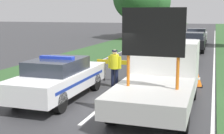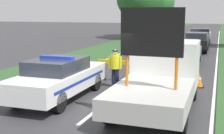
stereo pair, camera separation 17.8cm
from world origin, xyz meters
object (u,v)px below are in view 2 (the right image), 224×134
pedestrian_civilian (138,62)px  traffic_cone_near_police (90,71)px  queued_car_sedan_black (197,42)px  queued_car_suv_grey (183,51)px  work_truck (161,74)px  road_barrier (134,65)px  queued_car_sedan_silver (200,36)px  police_car (59,77)px  police_officer (115,65)px  traffic_cone_centre_front (199,80)px  roadside_tree_far_left (157,2)px

pedestrian_civilian → traffic_cone_near_police: size_ratio=2.86×
queued_car_sedan_black → queued_car_suv_grey: bearing=87.2°
work_truck → traffic_cone_near_police: size_ratio=8.78×
road_barrier → queued_car_sedan_silver: (1.63, 19.06, -0.02)m
police_car → traffic_cone_near_police: (-0.37, 3.71, -0.47)m
pedestrian_civilian → queued_car_sedan_silver: size_ratio=0.42×
police_officer → pedestrian_civilian: 1.01m
pedestrian_civilian → queued_car_suv_grey: pedestrian_civilian is taller
traffic_cone_centre_front → queued_car_suv_grey: size_ratio=0.15×
traffic_cone_centre_front → queued_car_suv_grey: 5.90m
work_truck → queued_car_sedan_silver: (-0.07, 22.01, -0.24)m
police_car → queued_car_suv_grey: police_car is taller
queued_car_sedan_silver → work_truck: bearing=90.2°
queued_car_sedan_black → roadside_tree_far_left: bearing=-68.6°
police_car → queued_car_sedan_silver: 22.65m
pedestrian_civilian → queued_car_sedan_black: bearing=77.6°
police_officer → road_barrier: bearing=-135.5°
queued_car_suv_grey → traffic_cone_near_police: bearing=55.7°
queued_car_suv_grey → traffic_cone_centre_front: bearing=102.6°
police_car → traffic_cone_near_police: 3.76m
police_car → roadside_tree_far_left: 32.74m
road_barrier → traffic_cone_centre_front: road_barrier is taller
queued_car_sedan_black → roadside_tree_far_left: (-6.53, 16.70, 3.66)m
queued_car_sedan_black → roadside_tree_far_left: roadside_tree_far_left is taller
queued_car_sedan_black → queued_car_sedan_silver: (-0.14, 6.67, -0.00)m
queued_car_sedan_silver → roadside_tree_far_left: (-6.39, 10.03, 3.66)m
traffic_cone_centre_front → queued_car_sedan_black: queued_car_sedan_black is taller
queued_car_sedan_silver → police_officer: bearing=83.9°
police_officer → traffic_cone_centre_front: police_officer is taller
road_barrier → police_car: bearing=-121.5°
queued_car_suv_grey → police_car: bearing=69.9°
traffic_cone_centre_front → road_barrier: bearing=-177.7°
pedestrian_civilian → queued_car_sedan_silver: pedestrian_civilian is taller
roadside_tree_far_left → traffic_cone_centre_front: bearing=-75.5°
police_car → queued_car_sedan_black: 16.12m
work_truck → queued_car_suv_grey: work_truck is taller
police_car → traffic_cone_centre_front: 5.78m
traffic_cone_centre_front → roadside_tree_far_left: (-7.50, 28.98, 4.15)m
traffic_cone_near_police → pedestrian_civilian: bearing=-19.1°
work_truck → queued_car_suv_grey: 8.81m
police_car → traffic_cone_centre_front: size_ratio=8.03×
traffic_cone_near_police → queued_car_sedan_silver: bearing=78.2°
pedestrian_civilian → traffic_cone_near_police: 2.81m
roadside_tree_far_left → police_officer: bearing=-82.0°
police_officer → police_car: bearing=40.1°
traffic_cone_centre_front → queued_car_sedan_silver: queued_car_sedan_silver is taller
work_truck → pedestrian_civilian: 2.83m
police_officer → traffic_cone_near_police: bearing=-58.6°
work_truck → police_car: bearing=7.5°
road_barrier → pedestrian_civilian: size_ratio=2.00×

